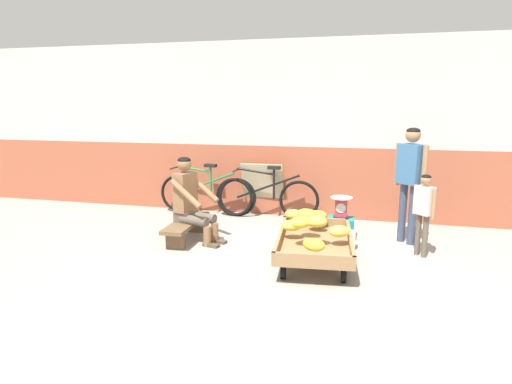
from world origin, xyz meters
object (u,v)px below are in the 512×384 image
(bicycle_near_left, at_px, (205,194))
(bicycle_far_left, at_px, (267,197))
(shopping_bag, at_px, (348,240))
(low_bench, at_px, (186,226))
(customer_adult, at_px, (410,172))
(banana_cart, at_px, (315,243))
(sign_board, at_px, (263,189))
(plastic_crate, at_px, (340,229))
(customer_child, at_px, (424,206))
(weighing_scale, at_px, (341,207))
(vendor_seated, at_px, (191,200))

(bicycle_near_left, bearing_deg, bicycle_far_left, 0.24)
(bicycle_far_left, bearing_deg, shopping_bag, -42.49)
(low_bench, relative_size, customer_adult, 0.72)
(low_bench, relative_size, bicycle_near_left, 0.67)
(banana_cart, relative_size, sign_board, 1.73)
(banana_cart, xyz_separation_m, low_bench, (-1.79, 0.45, -0.04))
(low_bench, relative_size, plastic_crate, 3.08)
(sign_board, relative_size, shopping_bag, 3.64)
(bicycle_far_left, bearing_deg, customer_child, -30.03)
(customer_child, bearing_deg, weighing_scale, 156.69)
(bicycle_near_left, bearing_deg, plastic_crate, -20.27)
(plastic_crate, height_order, sign_board, sign_board)
(low_bench, distance_m, weighing_scale, 2.12)
(vendor_seated, xyz_separation_m, shopping_bag, (2.07, 0.18, -0.45))
(sign_board, distance_m, customer_adult, 2.47)
(low_bench, distance_m, plastic_crate, 2.10)
(bicycle_far_left, bearing_deg, customer_adult, -20.59)
(vendor_seated, relative_size, plastic_crate, 3.17)
(bicycle_near_left, bearing_deg, shopping_bag, -26.94)
(low_bench, distance_m, customer_child, 3.06)
(banana_cart, height_order, plastic_crate, banana_cart)
(vendor_seated, distance_m, bicycle_near_left, 1.46)
(bicycle_near_left, distance_m, customer_child, 3.52)
(plastic_crate, relative_size, shopping_bag, 1.50)
(customer_adult, bearing_deg, bicycle_far_left, 159.41)
(sign_board, bearing_deg, customer_adult, -24.13)
(low_bench, xyz_separation_m, plastic_crate, (2.03, 0.54, -0.05))
(customer_adult, height_order, shopping_bag, customer_adult)
(vendor_seated, xyz_separation_m, customer_child, (2.94, 0.14, 0.06))
(bicycle_near_left, distance_m, bicycle_far_left, 1.07)
(plastic_crate, xyz_separation_m, customer_adult, (0.86, 0.07, 0.80))
(weighing_scale, distance_m, customer_adult, 1.00)
(weighing_scale, xyz_separation_m, customer_child, (0.99, -0.43, 0.17))
(bicycle_near_left, bearing_deg, weighing_scale, -20.30)
(low_bench, relative_size, shopping_bag, 4.62)
(low_bench, height_order, customer_adult, customer_adult)
(plastic_crate, distance_m, weighing_scale, 0.30)
(sign_board, bearing_deg, customer_child, -32.43)
(bicycle_near_left, bearing_deg, low_bench, -79.87)
(banana_cart, relative_size, bicycle_near_left, 0.91)
(bicycle_near_left, height_order, bicycle_far_left, same)
(weighing_scale, relative_size, bicycle_near_left, 0.18)
(weighing_scale, distance_m, shopping_bag, 0.52)
(low_bench, distance_m, customer_adult, 3.05)
(shopping_bag, bearing_deg, vendor_seated, -174.90)
(plastic_crate, bearing_deg, customer_adult, 4.46)
(weighing_scale, distance_m, sign_board, 1.71)
(vendor_seated, distance_m, shopping_bag, 2.13)
(banana_cart, xyz_separation_m, vendor_seated, (-1.71, 0.43, 0.33))
(banana_cart, relative_size, bicycle_far_left, 0.91)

